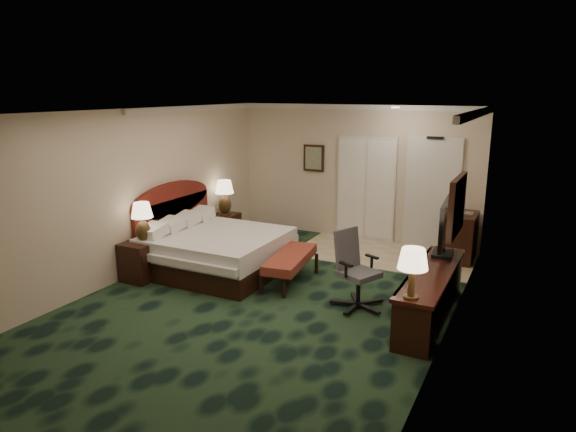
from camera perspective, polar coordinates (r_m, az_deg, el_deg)
The scene contains 24 objects.
floor at distance 7.53m, azimuth -2.49°, elevation -9.49°, with size 5.00×7.50×0.00m, color black.
ceiling at distance 6.92m, azimuth -2.73°, elevation 11.50°, with size 5.00×7.50×0.00m, color silver.
wall_back at distance 10.48m, azimuth 7.47°, elevation 4.78°, with size 5.00×0.00×2.70m, color beige.
wall_front at distance 4.40m, azimuth -27.55°, elevation -9.62°, with size 5.00×0.00×2.70m, color beige.
wall_left at distance 8.58m, azimuth -17.36°, elevation 2.26°, with size 0.00×7.50×2.70m, color beige.
wall_right at distance 6.31m, azimuth 17.65°, elevation -1.81°, with size 0.00×7.50×2.70m, color beige.
crown_molding at distance 6.92m, azimuth -2.73°, elevation 11.09°, with size 5.00×7.50×0.10m, color silver, non-canonical shape.
tile_patch at distance 9.73m, azimuth 10.57°, elevation -4.18°, with size 3.20×1.70×0.01m, color tan.
headboard at distance 9.41m, azimuth -12.62°, elevation -0.52°, with size 0.12×2.00×1.40m, color #51150F, non-canonical shape.
entry_door at distance 10.11m, azimuth 15.68°, elevation 2.32°, with size 1.02×0.06×2.18m, color silver.
closet_doors at distance 10.41m, azimuth 8.65°, elevation 3.01°, with size 1.20×0.06×2.10m, color silver.
wall_art at distance 10.73m, azimuth 2.88°, elevation 6.45°, with size 0.45×0.06×0.55m, color slate.
wall_mirror at distance 6.84m, azimuth 18.26°, elevation 1.07°, with size 0.05×0.95×0.75m, color white.
bed at distance 8.72m, azimuth -7.83°, elevation -3.98°, with size 2.08×1.93×0.66m, color silver.
nightstand_near at distance 8.60m, azimuth -15.98°, elevation -4.80°, with size 0.50×0.57×0.62m, color black.
nightstand_far at distance 10.54m, azimuth -6.83°, elevation -1.17°, with size 0.43×0.49×0.53m, color black.
lamp_near at distance 8.43m, azimuth -15.86°, elevation -0.68°, with size 0.34×0.34×0.64m, color black, non-canonical shape.
lamp_far at distance 10.38m, azimuth -7.06°, elevation 2.07°, with size 0.37×0.37×0.70m, color black, non-canonical shape.
bed_bench at distance 8.14m, azimuth 0.27°, elevation -5.86°, with size 0.48×1.39×0.47m, color maroon.
desk at distance 7.14m, azimuth 15.56°, elevation -8.45°, with size 0.50×2.32×0.67m, color black.
tv at distance 7.60m, azimuth 17.01°, elevation -1.33°, with size 0.09×1.03×0.80m, color black.
desk_lamp at distance 5.98m, azimuth 13.63°, elevation -6.19°, with size 0.35×0.35×0.60m, color black, non-canonical shape.
desk_chair at distance 7.21m, azimuth 7.89°, elevation -6.02°, with size 0.64×0.60×1.09m, color #4F4E58, non-canonical shape.
minibar at distance 9.65m, azimuth 18.76°, elevation -2.25°, with size 0.45×0.81×0.86m, color black.
Camera 1 is at (3.38, -6.03, 2.99)m, focal length 32.00 mm.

